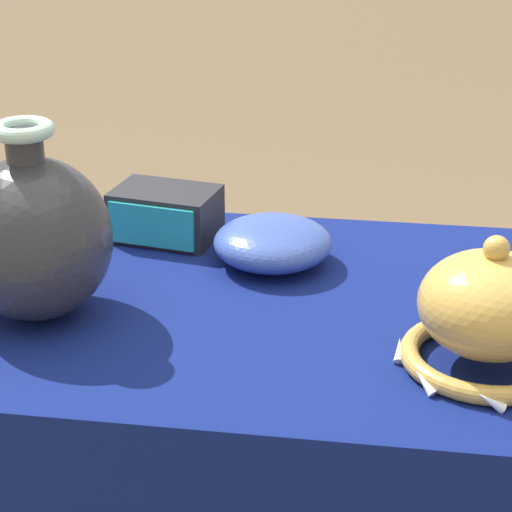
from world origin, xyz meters
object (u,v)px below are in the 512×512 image
at_px(vase_tall_bulbous, 33,237).
at_px(mosaic_tile_box, 165,214).
at_px(bowl_shallow_cobalt, 273,243).
at_px(vase_dome_bell, 489,316).

bearing_deg(vase_tall_bulbous, mosaic_tile_box, 69.54).
bearing_deg(bowl_shallow_cobalt, vase_dome_bell, -41.20).
bearing_deg(vase_dome_bell, vase_tall_bulbous, 174.98).
distance_m(vase_dome_bell, mosaic_tile_box, 0.54).
relative_size(vase_tall_bulbous, bowl_shallow_cobalt, 1.51).
bearing_deg(bowl_shallow_cobalt, vase_tall_bulbous, -144.10).
bearing_deg(vase_tall_bulbous, vase_dome_bell, -5.02).
height_order(mosaic_tile_box, bowl_shallow_cobalt, mosaic_tile_box).
relative_size(vase_dome_bell, mosaic_tile_box, 1.26).
xyz_separation_m(vase_dome_bell, bowl_shallow_cobalt, (-0.27, 0.24, -0.03)).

